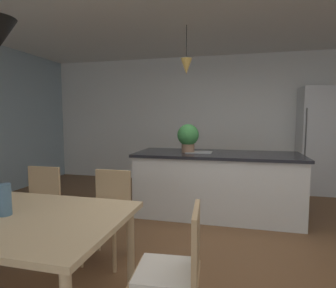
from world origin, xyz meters
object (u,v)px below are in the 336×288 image
Objects in this scene: kitchen_island at (216,183)px; vase_on_dining_table at (4,200)px; refrigerator at (320,140)px; chair_kitchen_end at (174,271)px; chair_far_right at (108,212)px; potted_plant_on_island at (188,136)px; chair_far_left at (37,206)px.

kitchen_island is 2.77m from vase_on_dining_table.
chair_kitchen_end is at bearing -114.58° from refrigerator.
refrigerator is 5.13m from vase_on_dining_table.
refrigerator is (2.74, 3.21, 0.51)m from chair_far_right.
chair_far_right is 2.12× the size of potted_plant_on_island.
kitchen_island is 1.17× the size of refrigerator.
chair_kitchen_end is 1.89m from chair_far_left.
chair_kitchen_end and chair_far_left have the same top height.
refrigerator is at bearing 43.51° from kitchen_island.
kitchen_island is 0.79m from potted_plant_on_island.
refrigerator reaches higher than kitchen_island.
chair_kitchen_end is 1.00× the size of chair_far_right.
potted_plant_on_island reaches higher than chair_far_left.
vase_on_dining_table is at bearing -109.76° from potted_plant_on_island.
chair_far_left is (-1.68, 0.88, 0.00)m from chair_kitchen_end.
kitchen_island is at bearing 40.72° from chair_far_left.
chair_far_right is (-0.87, 0.88, 0.00)m from chair_kitchen_end.
refrigerator is 8.99× the size of vase_on_dining_table.
vase_on_dining_table reaches higher than chair_far_left.
vase_on_dining_table reaches higher than kitchen_island.
kitchen_island is (1.77, 1.53, -0.01)m from chair_far_left.
chair_far_right is 1.80m from kitchen_island.
kitchen_island is (0.09, 2.40, -0.01)m from chair_kitchen_end.
chair_far_right is at bearing 0.00° from chair_far_left.
chair_far_right is 0.81m from chair_far_left.
chair_far_left is at bearing -131.58° from potted_plant_on_island.
chair_far_left is at bearing -139.28° from kitchen_island.
kitchen_island reaches higher than chair_kitchen_end.
chair_far_left is 2.12× the size of potted_plant_on_island.
chair_far_right is 1.02m from vase_on_dining_table.
vase_on_dining_table reaches higher than chair_kitchen_end.
kitchen_island is 10.56× the size of vase_on_dining_table.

